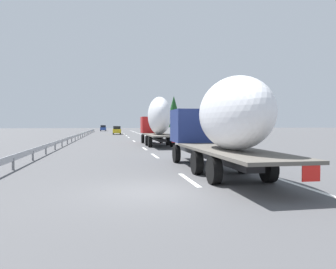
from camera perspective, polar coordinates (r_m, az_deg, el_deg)
ground_plane at (r=50.58m, az=-8.81°, el=-0.69°), size 260.00×260.00×0.00m
lane_stripe_0 at (r=13.09m, az=3.70°, el=-8.02°), size 3.20×0.20×0.01m
lane_stripe_1 at (r=22.71m, az=-2.35°, el=-3.81°), size 3.20×0.20×0.01m
lane_stripe_2 at (r=29.32m, az=-4.17°, el=-2.52°), size 3.20×0.20×0.01m
lane_stripe_3 at (r=42.35m, az=-6.07°, el=-1.17°), size 3.20×0.20×0.01m
lane_stripe_4 at (r=54.54m, az=-7.02°, el=-0.49°), size 3.20×0.20×0.01m
lane_stripe_5 at (r=62.09m, az=-7.43°, el=-0.21°), size 3.20×0.20×0.01m
lane_stripe_6 at (r=72.20m, az=-7.83°, el=0.08°), size 3.20×0.20×0.01m
lane_stripe_7 at (r=89.07m, az=-8.31°, el=0.42°), size 3.20×0.20×0.01m
edge_line_right at (r=55.98m, az=-3.31°, el=-0.42°), size 110.00×0.20×0.01m
truck_lead at (r=33.55m, az=-1.87°, el=2.67°), size 12.66×2.55×4.99m
truck_trailing at (r=14.62m, az=9.39°, el=2.29°), size 12.54×2.55×4.17m
car_yellow_coupe at (r=70.14m, az=-9.10°, el=0.77°), size 4.36×1.74×1.80m
car_blue_sedan at (r=104.07m, az=-11.45°, el=1.12°), size 4.40×1.85×1.87m
road_sign at (r=49.82m, az=-1.05°, el=1.87°), size 0.10×0.90×3.24m
tree_0 at (r=92.85m, az=-2.21°, el=2.99°), size 2.87×2.87×6.20m
tree_1 at (r=56.49m, az=1.03°, el=4.09°), size 3.02×3.02×7.19m
tree_2 at (r=76.59m, az=-2.17°, el=3.00°), size 2.56×2.56×5.98m
tree_3 at (r=46.96m, az=7.33°, el=3.86°), size 3.57×3.57×6.22m
guardrail_median at (r=53.74m, az=-15.30°, el=0.03°), size 94.00×0.10×0.76m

